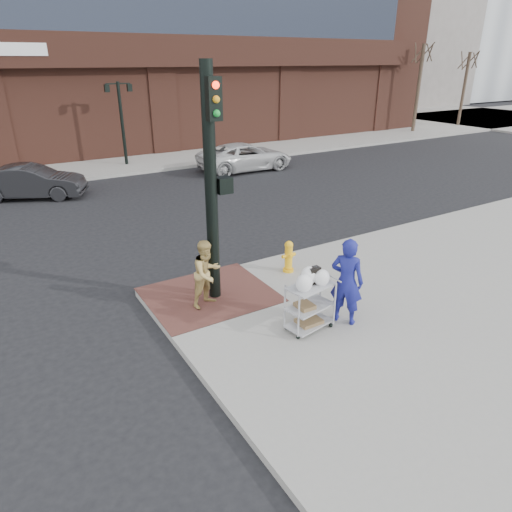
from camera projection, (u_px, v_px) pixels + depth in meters
ground at (252, 310)px, 10.13m from camera, size 220.00×220.00×0.00m
sidewalk_far at (189, 120)px, 41.16m from camera, size 65.00×36.00×0.15m
brick_curb_ramp at (209, 295)px, 10.49m from camera, size 2.80×2.40×0.01m
filler_block at (374, 25)px, 55.43m from camera, size 14.00×20.00×18.00m
bare_tree_a at (424, 42)px, 32.03m from camera, size 1.80×1.80×7.20m
bare_tree_b at (471, 50)px, 35.46m from camera, size 1.80×1.80×6.70m
lamp_post at (121, 114)px, 22.60m from camera, size 1.32×0.22×4.00m
traffic_signal_pole at (212, 181)px, 9.39m from camera, size 0.61×0.51×5.00m
woman_blue at (347, 281)px, 9.09m from camera, size 0.73×0.80×1.83m
pedestrian_tan at (207, 273)px, 9.80m from camera, size 0.87×0.77×1.50m
sedan_dark at (31, 182)px, 18.06m from camera, size 4.26×2.96×1.33m
minivan_white at (245, 157)px, 22.71m from camera, size 4.85×2.33×1.33m
utility_cart at (310, 302)px, 8.96m from camera, size 1.02×0.68×1.31m
fire_hydrant at (289, 256)px, 11.50m from camera, size 0.39×0.27×0.83m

